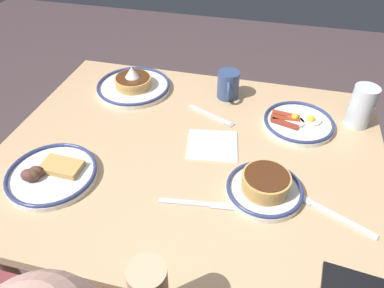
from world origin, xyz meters
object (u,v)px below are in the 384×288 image
Objects in this scene: plate_near_main at (298,122)px; drinking_glass at (361,108)px; plate_far_side at (51,174)px; paper_napkin at (212,145)px; plate_far_companion at (265,186)px; coffee_mug at (228,85)px; fork_far at (336,216)px; cell_phone at (358,287)px; plate_center_pancakes at (133,85)px; butter_knife at (202,204)px; fork_near at (211,115)px.

drinking_glass is (-0.18, -0.06, 0.05)m from plate_near_main.
plate_far_side is (0.65, 0.40, 0.00)m from plate_near_main.
plate_far_companion is at bearing 137.71° from paper_napkin.
fork_far is at bearing 126.86° from coffee_mug.
drinking_glass is at bearing -88.54° from cell_phone.
plate_far_companion reaches higher than plate_near_main.
plate_center_pancakes reaches higher than fork_far.
butter_knife is at bearing 95.31° from paper_napkin.
plate_far_companion reaches higher than butter_knife.
fork_near and butter_knife have the same top height.
plate_near_main is 1.56× the size of cell_phone.
cell_phone is at bearing 104.10° from plate_near_main.
plate_far_side is 0.95m from drinking_glass.
drinking_glass is at bearing -100.98° from fork_far.
coffee_mug is 0.64× the size of fork_near.
fork_far is at bearing 138.69° from fork_near.
plate_center_pancakes is 0.96m from cell_phone.
butter_knife is (-0.06, 0.38, -0.00)m from fork_near.
plate_center_pancakes is (0.59, -0.08, 0.01)m from plate_near_main.
plate_far_companion is 1.83× the size of coffee_mug.
fork_near and fork_far have the same top height.
paper_napkin is 0.23m from butter_knife.
plate_near_main is at bearing 17.14° from drinking_glass.
plate_far_side is 0.79m from cell_phone.
plate_center_pancakes reaches higher than paper_napkin.
plate_center_pancakes is at bearing -37.64° from plate_far_companion.
butter_knife is (0.36, -0.14, -0.00)m from cell_phone.
butter_knife is at bearing -15.14° from cell_phone.
drinking_glass is at bearing -150.96° from plate_far_side.
fork_near is (0.42, -0.52, -0.00)m from cell_phone.
plate_center_pancakes is at bearing -34.24° from cell_phone.
cell_phone is at bearing 170.29° from plate_far_side.
cell_phone is 0.65× the size of butter_knife.
fork_far is at bearing -176.34° from plate_far_side.
fork_far is (-0.70, 0.43, -0.02)m from plate_center_pancakes.
paper_napkin is (0.25, 0.17, -0.01)m from plate_near_main.
plate_center_pancakes is at bearing -52.32° from butter_knife.
fork_near is at bearing 75.48° from coffee_mug.
plate_far_side is at bearing 46.87° from fork_near.
drinking_glass reaches higher than cell_phone.
coffee_mug is 0.28m from paper_napkin.
butter_knife is at bearing 48.10° from drinking_glass.
plate_far_companion is 0.31m from cell_phone.
fork_near is (0.47, 0.07, -0.06)m from drinking_glass.
plate_far_side is (0.05, 0.48, -0.01)m from plate_center_pancakes.
fork_near reaches higher than paper_napkin.
cell_phone is at bearing 135.80° from paper_napkin.
cell_phone is (-0.78, 0.13, -0.01)m from plate_far_side.
drinking_glass is 0.48m from fork_near.
cell_phone is (-0.73, 0.62, -0.02)m from plate_center_pancakes.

